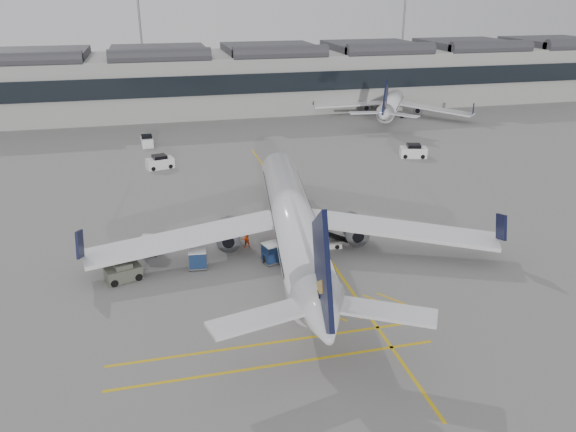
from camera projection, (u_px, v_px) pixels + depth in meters
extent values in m
plane|color=gray|center=(222.00, 279.00, 47.42)|extent=(220.00, 220.00, 0.00)
cube|color=#9E9E99|center=(172.00, 84.00, 110.12)|extent=(200.00, 20.00, 11.00)
cube|color=black|center=(174.00, 87.00, 100.57)|extent=(200.00, 0.50, 3.60)
cube|color=#38383D|center=(169.00, 51.00, 107.79)|extent=(200.00, 18.00, 1.40)
cylinder|color=slate|center=(142.00, 41.00, 118.97)|extent=(0.44, 0.44, 25.00)
cylinder|color=slate|center=(403.00, 36.00, 132.32)|extent=(0.44, 0.44, 25.00)
cube|color=gold|center=(304.00, 224.00, 58.64)|extent=(0.25, 60.00, 0.01)
cylinder|color=white|center=(292.00, 218.00, 51.66)|extent=(8.20, 31.01, 3.86)
cone|color=white|center=(277.00, 163.00, 67.74)|extent=(4.40, 4.61, 3.86)
cone|color=white|center=(323.00, 319.00, 35.05)|extent=(4.52, 5.42, 3.86)
cube|color=white|center=(185.00, 238.00, 49.69)|extent=(17.81, 6.61, 0.36)
cube|color=white|center=(400.00, 229.00, 51.49)|extent=(17.28, 11.01, 0.36)
cylinder|color=slate|center=(228.00, 234.00, 52.20)|extent=(2.66, 3.96, 2.15)
cylinder|color=slate|center=(354.00, 229.00, 53.30)|extent=(2.66, 3.96, 2.15)
cube|color=black|center=(322.00, 274.00, 34.54)|extent=(1.42, 7.77, 8.59)
cylinder|color=black|center=(281.00, 202.00, 63.63)|extent=(0.38, 0.69, 0.66)
cylinder|color=black|center=(267.00, 259.00, 50.12)|extent=(0.83, 0.91, 0.82)
cylinder|color=black|center=(324.00, 256.00, 50.60)|extent=(0.83, 0.91, 0.82)
cylinder|color=white|center=(393.00, 101.00, 108.02)|extent=(15.22, 23.41, 3.15)
cone|color=white|center=(400.00, 90.00, 120.73)|extent=(4.40, 4.48, 3.15)
cone|color=white|center=(384.00, 115.00, 94.88)|extent=(4.74, 5.06, 3.15)
cube|color=white|center=(351.00, 104.00, 109.20)|extent=(14.58, 5.86, 0.29)
cube|color=white|center=(435.00, 109.00, 105.16)|extent=(11.82, 12.59, 0.29)
cylinder|color=slate|center=(368.00, 107.00, 110.13)|extent=(3.03, 3.50, 1.76)
cylinder|color=slate|center=(418.00, 109.00, 107.67)|extent=(3.03, 3.50, 1.76)
cube|color=black|center=(385.00, 100.00, 94.45)|extent=(3.39, 5.67, 7.02)
cylinder|color=black|center=(397.00, 105.00, 117.51)|extent=(0.47, 0.58, 0.54)
cylinder|color=black|center=(380.00, 115.00, 107.55)|extent=(0.84, 0.87, 0.67)
cylinder|color=black|center=(402.00, 116.00, 106.49)|extent=(0.84, 0.87, 0.67)
cube|color=beige|center=(322.00, 243.00, 53.28)|extent=(3.83, 1.82, 0.68)
cube|color=black|center=(332.00, 235.00, 53.12)|extent=(3.39, 1.40, 1.44)
cube|color=beige|center=(311.00, 238.00, 52.89)|extent=(1.00, 1.35, 0.88)
cylinder|color=black|center=(309.00, 249.00, 52.53)|extent=(0.44, 0.22, 0.43)
cylinder|color=black|center=(306.00, 242.00, 53.78)|extent=(0.44, 0.22, 0.43)
cylinder|color=black|center=(337.00, 247.00, 52.88)|extent=(0.44, 0.22, 0.43)
cylinder|color=black|center=(334.00, 241.00, 54.13)|extent=(0.44, 0.22, 0.43)
cube|color=gray|center=(273.00, 260.00, 50.28)|extent=(2.11, 1.90, 0.12)
cube|color=navy|center=(273.00, 252.00, 49.97)|extent=(1.95, 1.81, 1.51)
cube|color=silver|center=(273.00, 244.00, 49.67)|extent=(2.01, 1.87, 0.10)
cylinder|color=black|center=(269.00, 266.00, 49.51)|extent=(0.25, 0.16, 0.23)
cylinder|color=black|center=(263.00, 261.00, 50.42)|extent=(0.25, 0.16, 0.23)
cylinder|color=black|center=(283.00, 262.00, 50.19)|extent=(0.25, 0.16, 0.23)
cylinder|color=black|center=(277.00, 257.00, 51.11)|extent=(0.25, 0.16, 0.23)
cube|color=gray|center=(198.00, 266.00, 49.26)|extent=(1.76, 1.50, 0.11)
cube|color=navy|center=(198.00, 258.00, 48.97)|extent=(1.61, 1.44, 1.39)
cube|color=silver|center=(197.00, 251.00, 48.70)|extent=(1.66, 1.49, 0.10)
cylinder|color=black|center=(190.00, 270.00, 48.72)|extent=(0.22, 0.12, 0.21)
cylinder|color=black|center=(191.00, 265.00, 49.68)|extent=(0.22, 0.12, 0.21)
cylinder|color=black|center=(206.00, 269.00, 48.89)|extent=(0.22, 0.12, 0.21)
cylinder|color=black|center=(206.00, 264.00, 49.86)|extent=(0.22, 0.12, 0.21)
cube|color=gray|center=(151.00, 252.00, 51.88)|extent=(1.99, 1.80, 0.12)
cube|color=navy|center=(150.00, 245.00, 51.59)|extent=(1.84, 1.71, 1.41)
cube|color=silver|center=(149.00, 237.00, 51.32)|extent=(1.90, 1.77, 0.10)
cylinder|color=black|center=(142.00, 255.00, 51.46)|extent=(0.23, 0.16, 0.21)
cylinder|color=black|center=(145.00, 250.00, 52.45)|extent=(0.23, 0.16, 0.21)
cylinder|color=black|center=(156.00, 256.00, 51.37)|extent=(0.23, 0.16, 0.21)
cylinder|color=black|center=(160.00, 251.00, 52.36)|extent=(0.23, 0.16, 0.21)
cube|color=gray|center=(226.00, 241.00, 54.09)|extent=(1.85, 1.54, 0.13)
cube|color=navy|center=(225.00, 233.00, 53.77)|extent=(1.69, 1.48, 1.54)
cube|color=silver|center=(225.00, 225.00, 53.46)|extent=(1.75, 1.54, 0.11)
cylinder|color=black|center=(219.00, 245.00, 53.44)|extent=(0.24, 0.11, 0.23)
cylinder|color=black|center=(217.00, 240.00, 54.50)|extent=(0.24, 0.11, 0.23)
cylinder|color=black|center=(234.00, 244.00, 53.73)|extent=(0.24, 0.11, 0.23)
cylinder|color=black|center=(233.00, 239.00, 54.79)|extent=(0.24, 0.11, 0.23)
imported|color=#E7600C|center=(278.00, 226.00, 55.47)|extent=(0.82, 0.84, 1.95)
imported|color=#FF490D|center=(246.00, 239.00, 53.05)|extent=(0.91, 0.76, 1.68)
cube|color=#515548|center=(123.00, 273.00, 47.10)|extent=(3.24, 2.51, 1.14)
cube|color=#515548|center=(123.00, 266.00, 46.84)|extent=(1.73, 1.73, 0.57)
cylinder|color=black|center=(114.00, 283.00, 46.13)|extent=(0.70, 0.47, 0.64)
cylinder|color=black|center=(109.00, 276.00, 47.29)|extent=(0.70, 0.47, 0.64)
cylinder|color=black|center=(139.00, 277.00, 47.14)|extent=(0.70, 0.47, 0.64)
cylinder|color=black|center=(133.00, 270.00, 48.30)|extent=(0.70, 0.47, 0.64)
cone|color=#F24C0A|center=(275.00, 179.00, 71.59)|extent=(0.36, 0.36, 0.50)
cone|color=#F24C0A|center=(359.00, 226.00, 57.44)|extent=(0.33, 0.33, 0.45)
cube|color=white|center=(160.00, 163.00, 76.51)|extent=(3.93, 2.66, 1.40)
cube|color=black|center=(159.00, 157.00, 76.19)|extent=(2.17, 2.10, 0.60)
cylinder|color=black|center=(153.00, 169.00, 75.48)|extent=(0.63, 0.37, 0.60)
cylinder|color=black|center=(150.00, 166.00, 76.77)|extent=(0.63, 0.37, 0.60)
cylinder|color=black|center=(171.00, 166.00, 76.55)|extent=(0.63, 0.37, 0.60)
cylinder|color=black|center=(167.00, 163.00, 77.84)|extent=(0.63, 0.37, 0.60)
cube|color=white|center=(147.00, 142.00, 87.38)|extent=(1.93, 3.50, 1.32)
cube|color=black|center=(147.00, 137.00, 87.08)|extent=(1.71, 1.80, 0.56)
cylinder|color=black|center=(153.00, 146.00, 86.74)|extent=(0.25, 0.58, 0.56)
cylinder|color=black|center=(143.00, 146.00, 86.31)|extent=(0.25, 0.58, 0.56)
cylinder|color=black|center=(151.00, 142.00, 88.73)|extent=(0.25, 0.58, 0.56)
cylinder|color=black|center=(142.00, 143.00, 88.30)|extent=(0.25, 0.58, 0.56)
cube|color=white|center=(413.00, 152.00, 81.54)|extent=(4.14, 2.83, 1.47)
cube|color=black|center=(414.00, 146.00, 81.20)|extent=(2.30, 2.22, 0.63)
cylinder|color=black|center=(405.00, 157.00, 80.95)|extent=(0.67, 0.39, 0.63)
cylinder|color=black|center=(403.00, 153.00, 82.51)|extent=(0.67, 0.39, 0.63)
cylinder|color=black|center=(423.00, 157.00, 80.89)|extent=(0.67, 0.39, 0.63)
cylinder|color=black|center=(421.00, 154.00, 82.44)|extent=(0.67, 0.39, 0.63)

